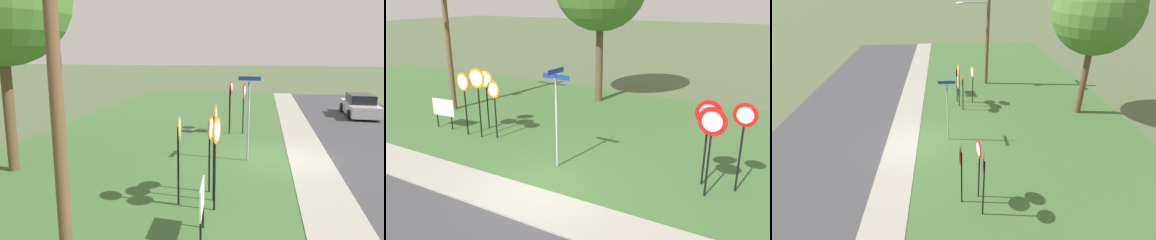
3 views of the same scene
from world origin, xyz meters
The scene contains 13 objects.
ground_plane centered at (0.00, 0.00, 0.00)m, with size 160.00×160.00×0.00m, color #4C5B3D.
sidewalk_strip centered at (0.00, -0.80, 0.03)m, with size 44.00×1.60×0.06m, color #99968C.
grass_median centered at (0.00, 6.00, 0.02)m, with size 44.00×12.00×0.04m, color #3D6033.
stop_sign_near_left centered at (-5.14, 2.20, 1.86)m, with size 0.71×0.13×2.51m.
stop_sign_near_right centered at (-3.90, 2.51, 1.68)m, with size 0.67×0.12×2.28m.
stop_sign_far_left centered at (-4.51, 2.31, 2.03)m, with size 0.76×0.10×2.72m.
stop_sign_far_center centered at (-4.96, 3.21, 1.80)m, with size 0.67×0.13×2.44m.
yield_sign_near_left centered at (4.13, 1.94, 1.96)m, with size 0.79×0.13×2.56m.
yield_sign_near_right centered at (4.82, 2.65, 1.96)m, with size 0.66×0.16×2.59m.
yield_sign_far_left centered at (3.90, 2.60, 1.95)m, with size 0.73×0.15×2.55m.
street_name_post centered at (-0.45, 1.56, 1.92)m, with size 0.96×0.82×3.19m.
utility_pole centered at (-8.49, 4.44, 4.43)m, with size 2.10×2.35×8.09m.
notice_board centered at (-6.57, 2.34, 0.87)m, with size 1.10×0.12×1.25m.
Camera 2 is at (5.90, -7.92, 5.27)m, focal length 35.83 mm.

